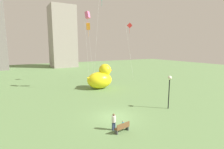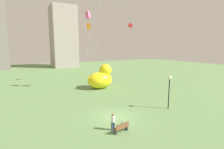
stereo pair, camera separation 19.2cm
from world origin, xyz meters
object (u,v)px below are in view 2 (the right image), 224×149
object	(u,v)px
kite_orange	(89,27)
kite_red	(130,28)
person_child	(122,125)
giant_inflatable_duck	(101,78)
kite_pink	(88,16)
kite_teal	(102,3)
person_adult	(113,121)
park_bench	(122,127)
lamppost	(169,83)

from	to	relation	value
kite_orange	kite_red	bearing A→B (deg)	21.67
kite_orange	kite_red	world-z (taller)	kite_red
person_child	giant_inflatable_duck	bearing A→B (deg)	71.02
kite_pink	kite_teal	bearing A→B (deg)	41.66
person_adult	kite_pink	bearing A→B (deg)	75.71
park_bench	kite_orange	distance (m)	19.98
kite_pink	lamppost	bearing A→B (deg)	-71.12
kite_teal	kite_red	xyz separation A→B (m)	(7.76, 0.96, -4.35)
lamppost	kite_teal	xyz separation A→B (m)	(-0.19, 18.16, 12.96)
lamppost	kite_pink	size ratio (longest dim) A/B	0.30
giant_inflatable_duck	kite_orange	size ratio (longest dim) A/B	0.46
person_adult	giant_inflatable_duck	bearing A→B (deg)	68.03
kite_teal	kite_pink	xyz separation A→B (m)	(-4.62, -4.11, -3.39)
kite_pink	kite_red	bearing A→B (deg)	22.28
giant_inflatable_duck	kite_orange	xyz separation A→B (m)	(-2.08, 0.36, 9.10)
lamppost	kite_red	distance (m)	22.30
park_bench	kite_red	world-z (taller)	kite_red
park_bench	kite_orange	bearing A→B (deg)	77.46
park_bench	kite_orange	xyz separation A→B (m)	(3.69, 16.56, 10.54)
park_bench	kite_pink	xyz separation A→B (m)	(3.50, 16.34, 12.37)
kite_pink	kite_red	world-z (taller)	kite_pink
lamppost	kite_teal	size ratio (longest dim) A/B	0.23
kite_teal	lamppost	bearing A→B (deg)	-89.41
kite_pink	kite_red	distance (m)	13.41
giant_inflatable_duck	kite_orange	bearing A→B (deg)	170.19
person_adult	kite_teal	world-z (taller)	kite_teal
person_adult	kite_pink	size ratio (longest dim) A/B	0.12
person_adult	lamppost	size ratio (longest dim) A/B	0.38
park_bench	kite_teal	world-z (taller)	kite_teal
person_child	park_bench	bearing A→B (deg)	-129.07
park_bench	giant_inflatable_duck	world-z (taller)	giant_inflatable_duck
kite_pink	person_child	bearing A→B (deg)	-101.25
kite_teal	kite_orange	bearing A→B (deg)	-138.82
kite_orange	kite_teal	world-z (taller)	kite_teal
lamppost	kite_red	size ratio (longest dim) A/B	0.31
person_adult	kite_teal	bearing A→B (deg)	66.44
kite_orange	kite_pink	bearing A→B (deg)	-128.59
lamppost	kite_orange	distance (m)	16.89
giant_inflatable_duck	lamppost	bearing A→B (deg)	-79.66
giant_inflatable_duck	kite_red	distance (m)	15.12
lamppost	kite_pink	xyz separation A→B (m)	(-4.80, 14.05, 9.57)
park_bench	lamppost	bearing A→B (deg)	15.40
park_bench	person_adult	world-z (taller)	person_adult
giant_inflatable_duck	lamppost	size ratio (longest dim) A/B	1.32
person_child	lamppost	bearing A→B (deg)	13.21
person_adult	person_child	world-z (taller)	person_adult
kite_pink	kite_red	xyz separation A→B (m)	(12.38, 5.07, -0.96)
person_child	kite_orange	size ratio (longest dim) A/B	0.07
person_adult	kite_pink	xyz separation A→B (m)	(3.97, 15.58, 11.97)
park_bench	kite_red	distance (m)	29.00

